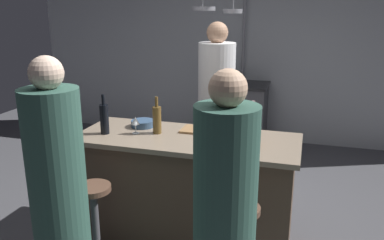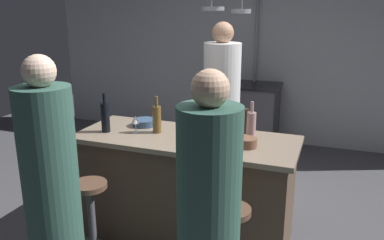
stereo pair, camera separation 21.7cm
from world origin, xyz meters
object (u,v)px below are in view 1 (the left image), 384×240
Objects in this scene: cutting_board at (201,130)px; wine_bottle_amber at (157,119)px; wine_bottle_rose at (252,124)px; wine_bottle_dark at (104,118)px; bar_stool_left at (96,224)px; guest_right at (224,228)px; pepper_mill at (245,120)px; mixing_bowl_blue at (143,123)px; stove_range at (238,114)px; guest_left at (59,198)px; chef at (216,115)px; mixing_bowl_wooden at (250,141)px; wine_glass_by_chef at (220,129)px; wine_glass_near_right_guest at (135,121)px.

cutting_board is 1.03× the size of wine_bottle_amber.
wine_bottle_rose is 0.94× the size of wine_bottle_dark.
bar_stool_left is 1.18m from guest_right.
pepper_mill is 0.89m from mixing_bowl_blue.
guest_right reaches higher than pepper_mill.
pepper_mill is at bearing -78.90° from stove_range.
stove_range is 2.32m from cutting_board.
guest_left is 1.59m from pepper_mill.
chef is 1.16m from mixing_bowl_wooden.
wine_glass_by_chef is 0.96× the size of mixing_bowl_wooden.
wine_bottle_rose is (1.03, 0.72, 0.64)m from bar_stool_left.
guest_left is 11.31× the size of wine_glass_near_right_guest.
guest_left is at bearing -91.71° from bar_stool_left.
wine_glass_near_right_guest and wine_glass_by_chef have the same top height.
chef is 5.69× the size of wine_bottle_rose.
wine_bottle_rose reaches higher than wine_glass_by_chef.
guest_left reaches higher than pepper_mill.
bar_stool_left is 1.30m from mixing_bowl_wooden.
pepper_mill is at bearing 105.58° from mixing_bowl_wooden.
guest_left is at bearing -138.43° from mixing_bowl_wooden.
stove_range is at bearing 80.23° from wine_glass_near_right_guest.
cutting_board is 0.51m from mixing_bowl_wooden.
bar_stool_left is 1.43m from pepper_mill.
guest_left reaches higher than wine_bottle_rose.
bar_stool_left is 0.42× the size of guest_right.
wine_bottle_rose is 0.95m from wine_glass_near_right_guest.
wine_bottle_rose is at bearing 8.30° from wine_glass_near_right_guest.
chef reaches higher than wine_bottle_rose.
guest_left is at bearing -98.66° from stove_range.
mixing_bowl_blue is at bearing -177.97° from cutting_board.
guest_left is 7.86× the size of pepper_mill.
guest_right reaches higher than bar_stool_left.
cutting_board is at bearing -86.17° from chef.
wine_glass_near_right_guest is (-0.17, -0.06, -0.01)m from wine_bottle_amber.
bar_stool_left is 0.84m from wine_bottle_dark.
cutting_board is at bearing 53.81° from bar_stool_left.
wine_glass_near_right_guest is (0.10, 0.95, 0.24)m from guest_left.
chef reaches higher than pepper_mill.
wine_glass_by_chef reaches higher than mixing_bowl_wooden.
guest_left is 1.08m from wine_bottle_amber.
wine_bottle_dark is (-1.20, 0.90, 0.28)m from guest_right.
wine_glass_near_right_guest is 0.96× the size of mixing_bowl_wooden.
chef reaches higher than bar_stool_left.
pepper_mill is 0.63× the size of wine_bottle_dark.
cutting_board is 0.38m from wine_bottle_amber.
pepper_mill is at bearing 18.21° from wine_bottle_dark.
chef is 12.15× the size of wine_glass_near_right_guest.
wine_glass_by_chef is at bearing 36.33° from bar_stool_left.
cutting_board is at bearing -168.13° from pepper_mill.
wine_bottle_amber is 0.25m from mixing_bowl_blue.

